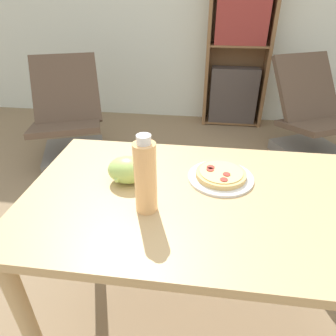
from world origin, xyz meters
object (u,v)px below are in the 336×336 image
at_px(grape_bunch, 127,170).
at_px(lounge_chair_far, 311,127).
at_px(drink_bottle, 145,177).
at_px(pizza_on_plate, 221,175).
at_px(bookshelf, 238,53).
at_px(lounge_chair_near, 70,129).

bearing_deg(grape_bunch, lounge_chair_far, 54.78).
xyz_separation_m(drink_bottle, lounge_chair_far, (1.15, 1.93, -0.59)).
bearing_deg(lounge_chair_far, drink_bottle, -146.83).
relative_size(pizza_on_plate, drink_bottle, 0.93).
relative_size(pizza_on_plate, bookshelf, 0.15).
bearing_deg(pizza_on_plate, drink_bottle, -138.63).
xyz_separation_m(pizza_on_plate, drink_bottle, (-0.25, -0.22, 0.11)).
xyz_separation_m(pizza_on_plate, lounge_chair_near, (-1.29, 1.38, -0.48)).
bearing_deg(grape_bunch, drink_bottle, -56.53).
bearing_deg(drink_bottle, lounge_chair_far, 59.25).
distance_m(pizza_on_plate, lounge_chair_far, 1.99).
height_order(pizza_on_plate, drink_bottle, drink_bottle).
height_order(pizza_on_plate, lounge_chair_far, lounge_chair_far).
bearing_deg(lounge_chair_near, pizza_on_plate, -67.61).
relative_size(pizza_on_plate, lounge_chair_near, 0.28).
relative_size(drink_bottle, lounge_chair_near, 0.30).
bearing_deg(lounge_chair_far, lounge_chair_near, 162.69).
bearing_deg(lounge_chair_near, grape_bunch, -77.79).
distance_m(drink_bottle, lounge_chair_near, 1.99).
xyz_separation_m(grape_bunch, bookshelf, (0.58, 2.50, -0.00)).
distance_m(pizza_on_plate, bookshelf, 2.44).
bearing_deg(drink_bottle, lounge_chair_near, 123.03).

